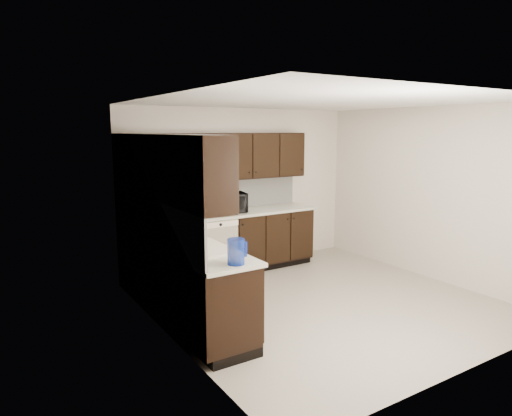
% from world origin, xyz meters
% --- Properties ---
extents(floor, '(4.00, 4.00, 0.00)m').
position_xyz_m(floor, '(0.00, 0.00, 0.00)').
color(floor, gray).
rests_on(floor, ground).
extents(ceiling, '(4.00, 4.00, 0.00)m').
position_xyz_m(ceiling, '(0.00, 0.00, 2.50)').
color(ceiling, white).
rests_on(ceiling, wall_back).
extents(wall_back, '(4.00, 0.02, 2.50)m').
position_xyz_m(wall_back, '(0.00, 2.00, 1.25)').
color(wall_back, beige).
rests_on(wall_back, floor).
extents(wall_left, '(0.02, 4.00, 2.50)m').
position_xyz_m(wall_left, '(-2.00, 0.00, 1.25)').
color(wall_left, beige).
rests_on(wall_left, floor).
extents(wall_right, '(0.02, 4.00, 2.50)m').
position_xyz_m(wall_right, '(2.00, 0.00, 1.25)').
color(wall_right, beige).
rests_on(wall_right, floor).
extents(wall_front, '(4.00, 0.02, 2.50)m').
position_xyz_m(wall_front, '(0.00, -2.00, 1.25)').
color(wall_front, beige).
rests_on(wall_front, floor).
extents(lower_cabinets, '(3.00, 2.80, 0.90)m').
position_xyz_m(lower_cabinets, '(-1.01, 1.11, 0.41)').
color(lower_cabinets, black).
rests_on(lower_cabinets, floor).
extents(countertop, '(3.03, 2.83, 0.04)m').
position_xyz_m(countertop, '(-1.01, 1.11, 0.92)').
color(countertop, beige).
rests_on(countertop, lower_cabinets).
extents(backsplash, '(3.00, 2.80, 0.48)m').
position_xyz_m(backsplash, '(-1.22, 1.32, 1.18)').
color(backsplash, silver).
rests_on(backsplash, countertop).
extents(upper_cabinets, '(3.00, 2.80, 0.70)m').
position_xyz_m(upper_cabinets, '(-1.10, 1.20, 1.77)').
color(upper_cabinets, black).
rests_on(upper_cabinets, wall_back).
extents(dishwasher, '(0.58, 0.04, 0.78)m').
position_xyz_m(dishwasher, '(-0.70, 1.41, 0.55)').
color(dishwasher, '#EEE1C3').
rests_on(dishwasher, lower_cabinets).
extents(sink, '(0.54, 0.82, 0.42)m').
position_xyz_m(sink, '(-1.68, -0.01, 0.88)').
color(sink, '#EEE1C3').
rests_on(sink, countertop).
extents(microwave, '(0.60, 0.47, 0.29)m').
position_xyz_m(microwave, '(-0.41, 1.71, 1.09)').
color(microwave, black).
rests_on(microwave, countertop).
extents(soap_bottle_a, '(0.09, 0.09, 0.19)m').
position_xyz_m(soap_bottle_a, '(-1.55, 0.61, 1.04)').
color(soap_bottle_a, gray).
rests_on(soap_bottle_a, countertop).
extents(soap_bottle_b, '(0.10, 0.10, 0.26)m').
position_xyz_m(soap_bottle_b, '(-1.76, 0.77, 1.07)').
color(soap_bottle_b, gray).
rests_on(soap_bottle_b, countertop).
extents(toaster_oven, '(0.38, 0.30, 0.22)m').
position_xyz_m(toaster_oven, '(-1.75, 1.74, 1.05)').
color(toaster_oven, '#A8A8AA').
rests_on(toaster_oven, countertop).
extents(storage_bin, '(0.53, 0.41, 0.20)m').
position_xyz_m(storage_bin, '(-1.66, 1.25, 1.04)').
color(storage_bin, silver).
rests_on(storage_bin, countertop).
extents(blue_pitcher, '(0.21, 0.21, 0.24)m').
position_xyz_m(blue_pitcher, '(-1.64, -0.70, 1.06)').
color(blue_pitcher, navy).
rests_on(blue_pitcher, countertop).
extents(teal_tumbler, '(0.13, 0.13, 0.22)m').
position_xyz_m(teal_tumbler, '(-1.52, 1.26, 1.05)').
color(teal_tumbler, '#0B7E79').
rests_on(teal_tumbler, countertop).
extents(paper_towel_roll, '(0.14, 0.14, 0.31)m').
position_xyz_m(paper_towel_roll, '(-1.63, 0.72, 1.10)').
color(paper_towel_roll, white).
rests_on(paper_towel_roll, countertop).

